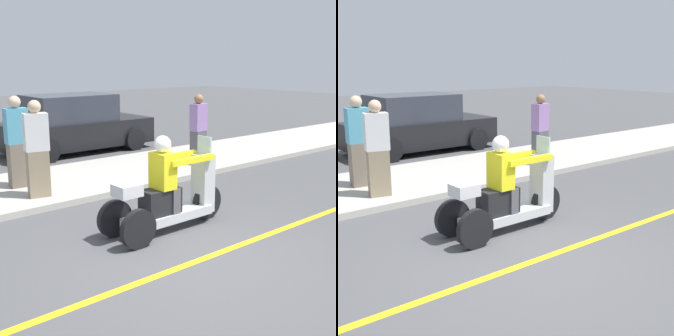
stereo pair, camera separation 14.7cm
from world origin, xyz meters
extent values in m
plane|color=#4C4C4F|center=(0.00, 0.00, 0.00)|extent=(60.00, 60.00, 0.00)
cube|color=gold|center=(0.47, 0.00, 0.00)|extent=(24.00, 0.12, 0.01)
cube|color=#B2ADA3|center=(0.00, 4.60, 0.06)|extent=(28.00, 2.80, 0.12)
cylinder|color=black|center=(1.32, 1.14, 0.29)|extent=(0.57, 0.10, 0.57)
cylinder|color=black|center=(-0.32, 0.85, 0.29)|extent=(0.57, 0.10, 0.57)
cylinder|color=black|center=(-0.32, 1.44, 0.29)|extent=(0.57, 0.10, 0.57)
cube|color=silver|center=(0.47, 1.14, 0.23)|extent=(1.53, 0.41, 0.14)
cube|color=black|center=(0.32, 1.14, 0.50)|extent=(0.61, 0.33, 0.40)
cube|color=silver|center=(1.22, 1.14, 0.63)|extent=(0.24, 0.33, 0.95)
cube|color=silver|center=(1.24, 1.14, 1.26)|extent=(0.03, 0.30, 0.30)
cube|color=silver|center=(-0.29, 1.14, 0.79)|extent=(0.36, 0.33, 0.18)
cube|color=yellow|center=(0.37, 1.14, 0.97)|extent=(0.26, 0.38, 0.55)
sphere|color=white|center=(0.37, 1.14, 1.38)|extent=(0.26, 0.26, 0.26)
cube|color=#515156|center=(0.50, 1.02, 0.50)|extent=(0.14, 0.14, 0.40)
cube|color=#515156|center=(0.50, 1.26, 0.50)|extent=(0.14, 0.14, 0.40)
cube|color=yellow|center=(0.80, 0.94, 1.11)|extent=(0.85, 0.09, 0.09)
cube|color=yellow|center=(0.80, 1.34, 1.11)|extent=(0.85, 0.09, 0.09)
cube|color=gray|center=(-0.42, 3.80, 0.55)|extent=(0.43, 0.33, 0.87)
cube|color=silver|center=(-0.42, 3.80, 1.33)|extent=(0.47, 0.34, 0.69)
sphere|color=beige|center=(-0.42, 3.80, 1.79)|extent=(0.23, 0.23, 0.23)
cube|color=#515156|center=(3.77, 3.91, 0.53)|extent=(0.39, 0.29, 0.82)
cube|color=#9972B2|center=(3.77, 3.91, 1.26)|extent=(0.43, 0.30, 0.65)
sphere|color=#9E704C|center=(3.77, 3.91, 1.69)|extent=(0.22, 0.22, 0.22)
cube|color=#726656|center=(-0.41, 4.69, 0.56)|extent=(0.40, 0.28, 0.88)
cube|color=#4C99B7|center=(-0.41, 4.69, 1.34)|extent=(0.45, 0.29, 0.69)
sphere|color=beige|center=(-0.41, 4.69, 1.81)|extent=(0.24, 0.24, 0.24)
cube|color=black|center=(2.64, 7.79, 0.54)|extent=(4.25, 1.82, 0.73)
cube|color=#2D333D|center=(2.43, 7.79, 1.28)|extent=(2.34, 1.64, 0.74)
cylinder|color=black|center=(4.02, 6.88, 0.32)|extent=(0.64, 0.22, 0.64)
cylinder|color=black|center=(4.02, 8.70, 0.32)|extent=(0.64, 0.22, 0.64)
cylinder|color=black|center=(1.26, 6.88, 0.32)|extent=(0.64, 0.22, 0.64)
cylinder|color=black|center=(1.26, 8.70, 0.32)|extent=(0.64, 0.22, 0.64)
camera|label=1|loc=(-3.99, -4.15, 2.61)|focal=50.00mm
camera|label=2|loc=(-3.88, -4.24, 2.61)|focal=50.00mm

